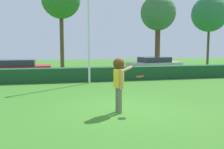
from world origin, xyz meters
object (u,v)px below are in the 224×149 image
Objects in this scene: parked_car_red at (18,68)px; parked_car_silver at (154,64)px; willow_tree at (61,0)px; birch_tree at (209,14)px; oak_tree at (158,14)px; person at (119,77)px; lamppost at (89,23)px; frisbee at (140,76)px.

parked_car_red is 0.95× the size of parked_car_silver.
birch_tree is (15.82, 0.34, -0.91)m from willow_tree.
willow_tree is 1.31× the size of oak_tree.
willow_tree is at bearing 149.31° from oak_tree.
birch_tree reaches higher than person.
birch_tree is at bearing 1.24° from willow_tree.
lamppost is 0.99× the size of oak_tree.
parked_car_red is 10.01m from willow_tree.
parked_car_red and parked_car_silver have the same top height.
lamppost is 1.49× the size of parked_car_red.
parked_car_red is at bearing 144.33° from lamppost.
parked_car_silver is (5.68, 4.27, -2.76)m from lamppost.
willow_tree is at bearing 136.89° from parked_car_silver.
person is 7.00m from lamppost.
oak_tree is (6.65, 6.04, 1.33)m from lamppost.
birch_tree is at bearing 50.44° from person.
oak_tree is at bearing -148.13° from birch_tree.
birch_tree is (8.01, 4.98, 0.71)m from oak_tree.
parked_car_red is at bearing -112.14° from willow_tree.
parked_car_red is (-5.02, 9.78, -0.51)m from frisbee.
parked_car_red is 0.67× the size of oak_tree.
parked_car_silver is 0.70× the size of oak_tree.
parked_car_silver is at bearing -118.60° from oak_tree.
willow_tree is 9.22m from oak_tree.
frisbee is 0.06× the size of parked_car_silver.
oak_tree is at bearing 61.40° from parked_car_silver.
parked_car_silver reaches higher than frisbee.
parked_car_red is at bearing 117.16° from frisbee.
willow_tree is (-6.84, 6.41, 5.70)m from parked_car_silver.
lamppost is 9.08m from oak_tree.
birch_tree reaches higher than parked_car_red.
parked_car_silver is 0.54× the size of willow_tree.
oak_tree is (6.57, 12.67, 3.59)m from person.
frisbee is at bearing -128.09° from birch_tree.
frisbee is 0.04× the size of lamppost.
person is 6.97× the size of frisbee.
parked_car_red is 21.08m from birch_tree.
lamppost is 1.41× the size of parked_car_silver.
lamppost reaches higher than parked_car_silver.
person is 0.29× the size of lamppost.
oak_tree reaches higher than parked_car_red.
frisbee is (0.67, -0.09, 0.01)m from person.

